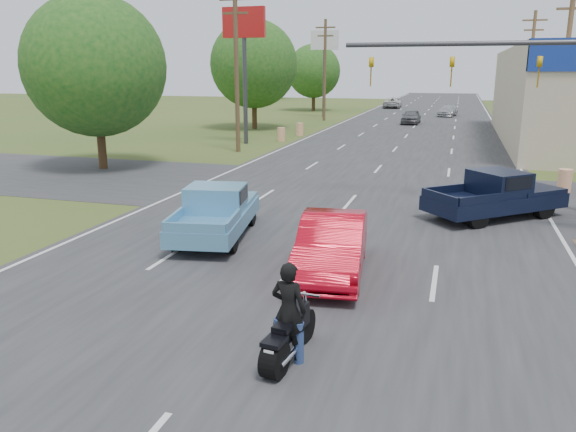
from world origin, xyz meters
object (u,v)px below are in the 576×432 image
(blue_pickup, at_px, (217,211))
(navy_pickup, at_px, (498,194))
(red_convertible, at_px, (332,246))
(distant_car_white, at_px, (393,103))
(distant_car_silver, at_px, (448,111))
(distant_car_grey, at_px, (411,117))
(motorcycle, at_px, (288,338))
(rider, at_px, (289,316))

(blue_pickup, distance_m, navy_pickup, 9.86)
(red_convertible, distance_m, distant_car_white, 66.72)
(distant_car_silver, height_order, distant_car_white, distant_car_white)
(distant_car_grey, height_order, distant_car_silver, distant_car_grey)
(distant_car_white, bearing_deg, motorcycle, 92.32)
(rider, bearing_deg, red_convertible, -79.80)
(distant_car_grey, bearing_deg, distant_car_silver, 75.17)
(blue_pickup, relative_size, distant_car_grey, 1.26)
(rider, height_order, distant_car_silver, rider)
(distant_car_white, bearing_deg, blue_pickup, 88.96)
(distant_car_grey, bearing_deg, navy_pickup, -78.89)
(rider, height_order, navy_pickup, rider)
(distant_car_silver, bearing_deg, motorcycle, -82.71)
(red_convertible, height_order, distant_car_silver, red_convertible)
(rider, bearing_deg, navy_pickup, -101.91)
(blue_pickup, height_order, distant_car_silver, blue_pickup)
(red_convertible, distance_m, motorcycle, 4.66)
(motorcycle, relative_size, distant_car_silver, 0.48)
(red_convertible, relative_size, navy_pickup, 0.90)
(distant_car_grey, xyz_separation_m, distant_car_silver, (3.17, 10.74, -0.07))
(red_convertible, distance_m, distant_car_grey, 42.85)
(rider, height_order, blue_pickup, rider)
(red_convertible, bearing_deg, navy_pickup, 52.24)
(navy_pickup, distance_m, distant_car_white, 60.12)
(distant_car_silver, bearing_deg, red_convertible, -83.07)
(distant_car_silver, bearing_deg, distant_car_grey, -97.84)
(motorcycle, xyz_separation_m, navy_pickup, (4.13, 11.88, 0.37))
(motorcycle, relative_size, distant_car_white, 0.41)
(red_convertible, relative_size, distant_car_grey, 1.12)
(motorcycle, height_order, navy_pickup, navy_pickup)
(distant_car_silver, distance_m, distant_car_white, 14.98)
(navy_pickup, xyz_separation_m, distant_car_white, (-10.43, 59.21, -0.13))
(rider, distance_m, distant_car_grey, 47.46)
(rider, bearing_deg, motorcycle, 90.00)
(motorcycle, height_order, distant_car_grey, distant_car_grey)
(blue_pickup, bearing_deg, navy_pickup, 20.31)
(motorcycle, bearing_deg, blue_pickup, 129.72)
(motorcycle, xyz_separation_m, distant_car_silver, (1.35, 58.21, 0.16))
(red_convertible, xyz_separation_m, distant_car_grey, (-1.59, 42.82, -0.06))
(rider, relative_size, distant_car_silver, 0.41)
(motorcycle, bearing_deg, distant_car_silver, 95.96)
(distant_car_white, bearing_deg, red_convertible, 92.48)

